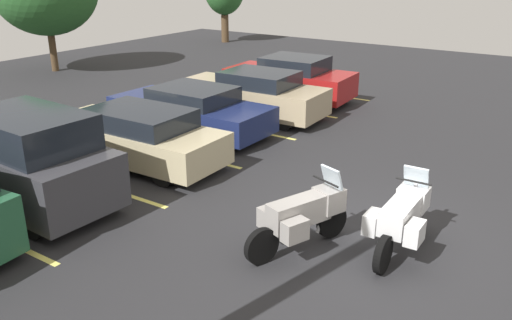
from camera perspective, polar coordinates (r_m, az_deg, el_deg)
name	(u,v)px	position (r m, az deg, el deg)	size (l,w,h in m)	color
ground	(370,240)	(10.15, 12.02, -8.28)	(44.00, 44.00, 0.10)	#262628
motorcycle_touring	(402,216)	(9.57, 15.23, -5.80)	(2.18, 0.96, 1.36)	black
motorcycle_second	(302,215)	(9.32, 4.96, -5.82)	(2.12, 1.15, 1.38)	black
parking_stripes	(83,180)	(12.95, -17.88, -2.06)	(21.18, 5.18, 0.01)	#EAE066
car_charcoal	(24,160)	(11.80, -23.39, 0.01)	(2.00, 4.43, 1.99)	#38383D
car_champagne	(135,136)	(13.54, -12.74, 2.52)	(1.92, 4.86, 1.39)	#C1B289
car_navy	(191,110)	(15.68, -6.92, 5.26)	(1.93, 4.88, 1.35)	navy
car_tan	(252,94)	(17.19, -0.41, 7.00)	(2.01, 4.92, 1.47)	tan
car_red	(290,79)	(19.19, 3.67, 8.56)	(2.16, 4.55, 1.56)	maroon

